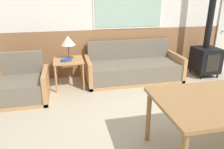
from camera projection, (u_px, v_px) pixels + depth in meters
name	position (u px, v px, depth m)	size (l,w,h in m)	color
ground_plane	(179.00, 135.00, 3.02)	(16.00, 16.00, 0.00)	#B2A58C
wall_back	(128.00, 16.00, 4.95)	(7.20, 0.09, 2.70)	#8E603D
couch	(133.00, 69.00, 4.88)	(2.10, 0.87, 0.84)	#B27F4C
armchair	(22.00, 87.00, 3.95)	(0.93, 0.81, 0.82)	#B27F4C
side_table	(69.00, 64.00, 4.44)	(0.59, 0.59, 0.58)	#B27F4C
table_lamp	(68.00, 41.00, 4.39)	(0.30, 0.30, 0.46)	#4C3823
book_stack	(66.00, 60.00, 4.29)	(0.23, 0.14, 0.04)	#994C84
wood_stove	(207.00, 51.00, 5.04)	(0.53, 0.56, 2.46)	black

